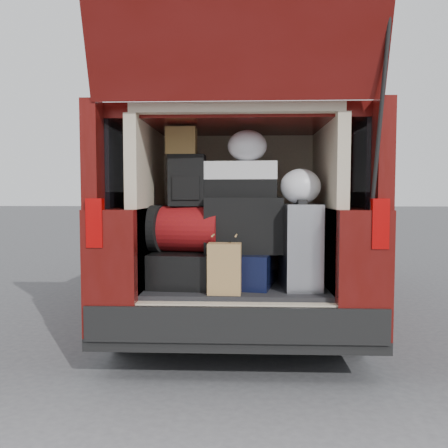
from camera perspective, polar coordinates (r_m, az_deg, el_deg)
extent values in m
plane|color=#3E3E41|center=(3.41, 1.48, -16.93)|extent=(80.00, 80.00, 0.00)
cylinder|color=black|center=(3.79, -11.08, -9.78)|extent=(0.24, 0.64, 0.64)
cylinder|color=black|center=(3.77, 14.34, -9.90)|extent=(0.24, 0.64, 0.64)
cylinder|color=black|center=(7.00, -4.77, -3.51)|extent=(0.24, 0.64, 0.64)
cylinder|color=black|center=(6.98, 8.72, -3.55)|extent=(0.24, 0.64, 0.64)
cube|color=black|center=(5.34, 1.84, -6.41)|extent=(1.90, 4.85, 0.08)
cube|color=#500C09|center=(5.35, -6.59, -1.66)|extent=(0.33, 4.85, 0.80)
cube|color=#500C09|center=(5.34, 10.31, -1.71)|extent=(0.33, 4.85, 0.80)
cube|color=#500C09|center=(5.29, 1.87, 9.47)|extent=(1.82, 4.46, 0.10)
cube|color=black|center=(5.25, -7.85, 6.31)|extent=(0.12, 4.25, 0.68)
cube|color=black|center=(5.23, 11.60, 6.28)|extent=(0.12, 4.25, 0.68)
cube|color=black|center=(3.00, 1.40, -11.74)|extent=(1.86, 0.16, 0.22)
cube|color=#990505|center=(3.00, -15.23, 0.13)|extent=(0.10, 0.06, 0.30)
cube|color=#990505|center=(2.97, 18.22, 0.04)|extent=(0.10, 0.06, 0.30)
cube|color=black|center=(3.53, 1.57, -7.41)|extent=(1.24, 1.05, 0.06)
cube|color=beige|center=(3.53, -9.19, 2.44)|extent=(0.08, 1.05, 1.15)
cube|color=beige|center=(3.51, 12.42, 2.40)|extent=(0.08, 1.05, 1.15)
cube|color=beige|center=(4.02, 1.70, 2.64)|extent=(1.34, 0.06, 1.15)
cube|color=beige|center=(3.50, 1.60, 12.41)|extent=(1.34, 1.05, 0.06)
cube|color=#500C09|center=(2.92, 1.40, 24.95)|extent=(1.75, 0.38, 1.02)
cylinder|color=black|center=(2.93, 18.47, 12.34)|extent=(0.02, 0.90, 0.76)
cube|color=black|center=(3.58, 1.56, -11.26)|extent=(1.24, 1.05, 0.55)
cube|color=black|center=(3.43, -4.63, -5.21)|extent=(0.47, 0.62, 0.24)
cube|color=black|center=(3.40, 2.16, -5.31)|extent=(0.54, 0.61, 0.23)
cube|color=white|center=(3.28, 9.13, -2.66)|extent=(0.27, 0.40, 0.58)
cube|color=tan|center=(3.07, 0.06, -5.38)|extent=(0.22, 0.14, 0.33)
cube|color=maroon|center=(3.37, -4.55, -0.58)|extent=(0.55, 0.41, 0.32)
cube|color=black|center=(3.34, 2.32, -0.12)|extent=(0.54, 0.33, 0.39)
cube|color=black|center=(3.37, -4.46, 5.24)|extent=(0.26, 0.16, 0.36)
cube|color=silver|center=(3.40, 1.70, 5.33)|extent=(0.58, 0.33, 0.25)
cube|color=brown|center=(3.39, -5.13, 9.88)|extent=(0.21, 0.17, 0.19)
ellipsoid|color=white|center=(3.37, 2.83, 9.36)|extent=(0.32, 0.31, 0.22)
ellipsoid|color=white|center=(3.30, 9.19, 4.49)|extent=(0.29, 0.27, 0.24)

